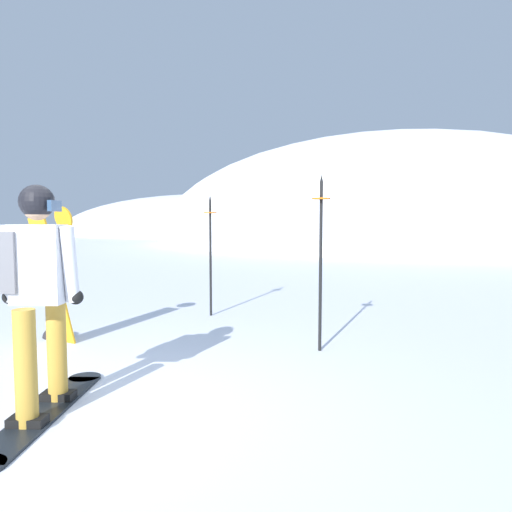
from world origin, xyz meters
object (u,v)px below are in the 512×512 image
Objects in this scene: spare_snowboard at (54,275)px; snowboarder_main at (36,293)px; piste_marker_near at (321,251)px; rock_dark at (58,337)px; piste_marker_far at (210,247)px.

snowboarder_main is at bearing -40.97° from spare_snowboard.
snowboarder_main is 1.06× the size of spare_snowboard.
snowboarder_main is 0.88× the size of piste_marker_near.
piste_marker_far is at bearing 66.04° from rock_dark.
snowboarder_main is 2.92m from piste_marker_near.
rock_dark is at bearing 140.31° from spare_snowboard.
spare_snowboard is 0.89× the size of piste_marker_far.
piste_marker_near is (2.77, 1.29, 0.29)m from spare_snowboard.
spare_snowboard is at bearing -39.69° from rock_dark.
piste_marker_far is (-0.98, 3.67, 0.13)m from snowboarder_main.
piste_marker_near is at bearing 24.95° from spare_snowboard.
piste_marker_far is at bearing 155.00° from piste_marker_near.
piste_marker_near is (1.19, 2.66, 0.19)m from snowboarder_main.
piste_marker_near reaches higher than rock_dark.
spare_snowboard is 2.39m from piste_marker_far.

